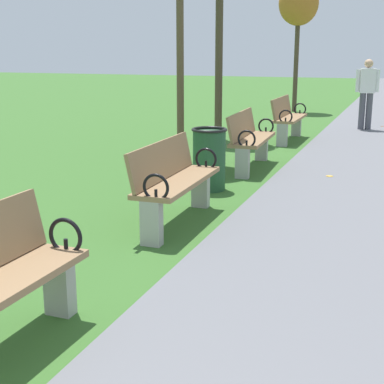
# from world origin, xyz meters

# --- Properties ---
(park_bench_3) EXTENTS (0.50, 1.61, 0.90)m
(park_bench_3) POSITION_xyz_m (-0.50, 5.94, 0.49)
(park_bench_3) COLOR #93704C
(park_bench_3) RESTS_ON ground
(park_bench_4) EXTENTS (0.55, 1.62, 0.90)m
(park_bench_4) POSITION_xyz_m (-0.50, 9.12, 0.49)
(park_bench_4) COLOR #93704C
(park_bench_4) RESTS_ON ground
(park_bench_5) EXTENTS (0.48, 1.60, 0.90)m
(park_bench_5) POSITION_xyz_m (-0.50, 12.15, 0.49)
(park_bench_5) COLOR #93704C
(park_bench_5) RESTS_ON ground
(tree_4) EXTENTS (1.17, 1.17, 3.82)m
(tree_4) POSITION_xyz_m (-1.44, 17.96, 3.12)
(tree_4) COLOR #4C3D2D
(tree_4) RESTS_ON ground
(pedestrian_walking) EXTENTS (0.52, 0.28, 1.62)m
(pedestrian_walking) POSITION_xyz_m (0.89, 14.40, 0.93)
(pedestrian_walking) COLOR #4C4C56
(pedestrian_walking) RESTS_ON paved_walkway
(trash_bin) EXTENTS (0.48, 0.48, 0.84)m
(trash_bin) POSITION_xyz_m (-0.65, 7.55, 0.42)
(trash_bin) COLOR #234C2D
(trash_bin) RESTS_ON ground
(scattered_leaves) EXTENTS (4.07, 15.06, 0.02)m
(scattered_leaves) POSITION_xyz_m (0.32, 4.70, 0.01)
(scattered_leaves) COLOR #BC842D
(scattered_leaves) RESTS_ON ground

